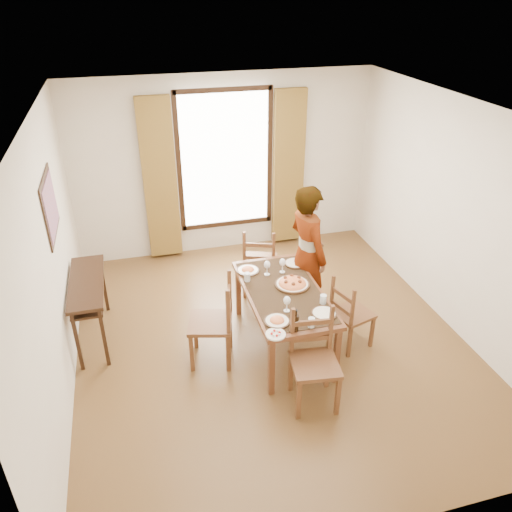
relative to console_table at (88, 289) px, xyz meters
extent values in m
plane|color=#523019|center=(2.03, -0.60, -0.68)|extent=(5.00, 5.00, 0.00)
cube|color=silver|center=(2.03, 1.90, 0.67)|extent=(4.50, 0.10, 2.70)
cube|color=silver|center=(2.03, -3.10, 0.67)|extent=(4.50, 0.10, 2.70)
cube|color=silver|center=(-0.22, -0.60, 0.67)|extent=(0.10, 5.00, 2.70)
cube|color=silver|center=(4.28, -0.60, 0.67)|extent=(0.10, 5.00, 2.70)
cube|color=white|center=(2.03, -0.60, 2.04)|extent=(4.50, 5.00, 0.04)
cube|color=white|center=(2.03, 1.87, 0.77)|extent=(1.30, 0.04, 2.00)
cube|color=olive|center=(1.05, 1.81, 0.57)|extent=(0.48, 0.10, 2.40)
cube|color=olive|center=(3.01, 1.81, 0.57)|extent=(0.48, 0.10, 2.40)
cube|color=black|center=(-0.21, 0.00, 1.07)|extent=(0.02, 0.86, 0.66)
cube|color=#CF4226|center=(-0.20, 0.00, 1.07)|extent=(0.01, 0.76, 0.56)
cube|color=#311F10|center=(0.00, 0.00, 0.10)|extent=(0.38, 1.20, 0.04)
cube|color=#311F10|center=(0.00, 0.00, -0.02)|extent=(0.34, 1.10, 0.03)
cube|color=#311F10|center=(-0.14, -0.55, -0.30)|extent=(0.04, 0.04, 0.76)
cube|color=#311F10|center=(-0.14, 0.55, -0.30)|extent=(0.04, 0.04, 0.76)
cube|color=#311F10|center=(0.14, -0.55, -0.30)|extent=(0.04, 0.04, 0.76)
cube|color=#311F10|center=(0.14, 0.55, -0.30)|extent=(0.04, 0.04, 0.76)
cube|color=brown|center=(2.14, -0.72, 0.04)|extent=(0.83, 1.59, 0.05)
cube|color=black|center=(2.14, -0.72, 0.07)|extent=(0.77, 1.46, 0.01)
cube|color=brown|center=(1.78, -1.45, -0.33)|extent=(0.06, 0.06, 0.70)
cube|color=brown|center=(1.78, 0.02, -0.33)|extent=(0.06, 0.06, 0.70)
cube|color=brown|center=(2.50, -1.45, -0.33)|extent=(0.06, 0.06, 0.70)
cube|color=brown|center=(2.50, 0.02, -0.33)|extent=(0.06, 0.06, 0.70)
cube|color=brown|center=(1.29, -0.75, -0.18)|extent=(0.57, 0.57, 0.04)
cube|color=brown|center=(1.14, -0.50, -0.43)|extent=(0.04, 0.04, 0.50)
cube|color=brown|center=(1.53, -0.61, -0.43)|extent=(0.04, 0.04, 0.50)
cube|color=brown|center=(1.04, -0.89, -0.43)|extent=(0.04, 0.04, 0.50)
cube|color=brown|center=(1.43, -0.99, -0.43)|extent=(0.04, 0.04, 0.50)
cube|color=brown|center=(1.54, -0.61, 0.10)|extent=(0.04, 0.04, 0.56)
cube|color=brown|center=(1.44, -1.00, 0.10)|extent=(0.04, 0.04, 0.56)
cube|color=brown|center=(1.49, -0.80, -0.02)|extent=(0.13, 0.40, 0.06)
cube|color=brown|center=(1.49, -0.80, 0.18)|extent=(0.13, 0.40, 0.06)
cube|color=brown|center=(2.19, 0.48, -0.21)|extent=(0.57, 0.57, 0.04)
cube|color=brown|center=(2.44, 0.59, -0.45)|extent=(0.04, 0.04, 0.47)
cube|color=brown|center=(2.30, 0.24, -0.45)|extent=(0.04, 0.04, 0.47)
cube|color=brown|center=(2.08, 0.72, -0.45)|extent=(0.04, 0.04, 0.47)
cube|color=brown|center=(1.95, 0.37, -0.45)|extent=(0.04, 0.04, 0.47)
cube|color=brown|center=(2.30, 0.23, 0.05)|extent=(0.04, 0.04, 0.53)
cube|color=brown|center=(1.95, 0.36, 0.05)|extent=(0.04, 0.04, 0.53)
cube|color=brown|center=(2.12, 0.29, -0.05)|extent=(0.37, 0.16, 0.05)
cube|color=brown|center=(2.12, 0.29, 0.14)|extent=(0.37, 0.16, 0.05)
cube|color=brown|center=(2.16, -1.67, -0.19)|extent=(0.51, 0.51, 0.04)
cube|color=brown|center=(1.94, -1.84, -0.44)|extent=(0.04, 0.04, 0.49)
cube|color=brown|center=(1.99, -1.45, -0.44)|extent=(0.04, 0.04, 0.49)
cube|color=brown|center=(2.33, -1.89, -0.44)|extent=(0.04, 0.04, 0.49)
cube|color=brown|center=(2.38, -1.50, -0.44)|extent=(0.04, 0.04, 0.49)
cube|color=brown|center=(1.99, -1.44, 0.08)|extent=(0.04, 0.04, 0.54)
cube|color=brown|center=(2.38, -1.49, 0.08)|extent=(0.04, 0.04, 0.54)
cube|color=brown|center=(2.19, -1.47, -0.03)|extent=(0.39, 0.08, 0.05)
cube|color=brown|center=(2.19, -1.47, 0.17)|extent=(0.39, 0.08, 0.05)
cube|color=brown|center=(2.92, -0.91, -0.25)|extent=(0.50, 0.50, 0.04)
cube|color=brown|center=(3.13, -1.02, -0.47)|extent=(0.04, 0.04, 0.43)
cube|color=brown|center=(2.80, -1.12, -0.47)|extent=(0.04, 0.04, 0.43)
cube|color=brown|center=(3.03, -0.69, -0.47)|extent=(0.04, 0.04, 0.43)
cube|color=brown|center=(2.70, -0.79, -0.47)|extent=(0.04, 0.04, 0.43)
cube|color=brown|center=(2.80, -1.13, -0.01)|extent=(0.03, 0.03, 0.48)
cube|color=brown|center=(2.69, -0.80, -0.01)|extent=(0.03, 0.03, 0.48)
cube|color=brown|center=(2.74, -0.96, -0.11)|extent=(0.13, 0.34, 0.05)
cube|color=brown|center=(2.74, -0.96, 0.06)|extent=(0.13, 0.34, 0.05)
imported|color=gray|center=(2.60, -0.20, 0.20)|extent=(0.84, 0.72, 1.77)
cylinder|color=silver|center=(2.47, -1.06, 0.12)|extent=(0.07, 0.07, 0.10)
cylinder|color=silver|center=(1.80, -0.40, 0.12)|extent=(0.07, 0.07, 0.10)
cylinder|color=silver|center=(2.20, -1.41, 0.12)|extent=(0.07, 0.07, 0.10)
camera|label=1|loc=(0.63, -5.16, 3.13)|focal=35.00mm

